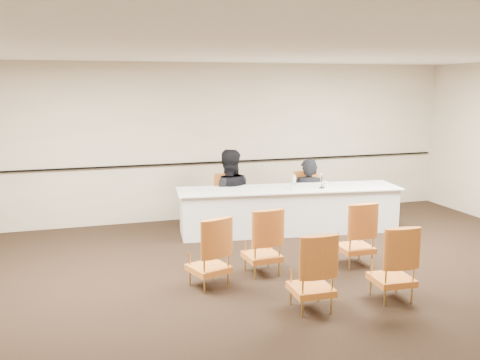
{
  "coord_description": "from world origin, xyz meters",
  "views": [
    {
      "loc": [
        -2.56,
        -5.99,
        2.62
      ],
      "look_at": [
        0.12,
        2.6,
        0.98
      ],
      "focal_mm": 40.0,
      "sensor_mm": 36.0,
      "label": 1
    }
  ],
  "objects_px": {
    "panelist_main": "(308,204)",
    "aud_chair_front_mid": "(262,241)",
    "water_bottle": "(294,181)",
    "coffee_cup": "(325,185)",
    "panel_table": "(289,210)",
    "microphone": "(322,181)",
    "panelist_main_chair": "(308,198)",
    "panelist_second": "(228,199)",
    "aud_chair_front_left": "(209,251)",
    "aud_chair_front_right": "(355,233)",
    "drinking_glass": "(293,187)",
    "aud_chair_back_mid": "(311,271)",
    "panelist_second_chair": "(228,201)",
    "aud_chair_back_right": "(392,262)"
  },
  "relations": [
    {
      "from": "aud_chair_front_mid",
      "to": "panel_table",
      "type": "bearing_deg",
      "value": 53.95
    },
    {
      "from": "panelist_main",
      "to": "drinking_glass",
      "type": "distance_m",
      "value": 0.99
    },
    {
      "from": "panelist_second_chair",
      "to": "coffee_cup",
      "type": "distance_m",
      "value": 1.8
    },
    {
      "from": "aud_chair_front_right",
      "to": "panelist_second_chair",
      "type": "bearing_deg",
      "value": 114.35
    },
    {
      "from": "panelist_main",
      "to": "aud_chair_front_left",
      "type": "height_order",
      "value": "panelist_main"
    },
    {
      "from": "aud_chair_front_mid",
      "to": "aud_chair_front_left",
      "type": "bearing_deg",
      "value": -166.91
    },
    {
      "from": "panelist_main",
      "to": "aud_chair_front_right",
      "type": "xyz_separation_m",
      "value": [
        -0.36,
        -2.43,
        0.12
      ]
    },
    {
      "from": "panelist_main",
      "to": "aud_chair_front_left",
      "type": "distance_m",
      "value": 3.7
    },
    {
      "from": "panelist_main_chair",
      "to": "aud_chair_back_mid",
      "type": "relative_size",
      "value": 1.0
    },
    {
      "from": "panelist_second",
      "to": "panelist_second_chair",
      "type": "relative_size",
      "value": 1.96
    },
    {
      "from": "microphone",
      "to": "aud_chair_back_mid",
      "type": "xyz_separation_m",
      "value": [
        -1.56,
        -2.97,
        -0.44
      ]
    },
    {
      "from": "water_bottle",
      "to": "drinking_glass",
      "type": "bearing_deg",
      "value": -120.53
    },
    {
      "from": "panelist_second",
      "to": "aud_chair_front_right",
      "type": "bearing_deg",
      "value": 123.42
    },
    {
      "from": "aud_chair_front_left",
      "to": "panelist_main_chair",
      "type": "bearing_deg",
      "value": 27.03
    },
    {
      "from": "panelist_main_chair",
      "to": "aud_chair_front_left",
      "type": "height_order",
      "value": "same"
    },
    {
      "from": "water_bottle",
      "to": "aud_chair_front_right",
      "type": "height_order",
      "value": "water_bottle"
    },
    {
      "from": "coffee_cup",
      "to": "aud_chair_back_mid",
      "type": "xyz_separation_m",
      "value": [
        -1.65,
        -3.0,
        -0.37
      ]
    },
    {
      "from": "panelist_second_chair",
      "to": "panelist_main",
      "type": "bearing_deg",
      "value": 0.0
    },
    {
      "from": "panel_table",
      "to": "panelist_second_chair",
      "type": "height_order",
      "value": "panelist_second_chair"
    },
    {
      "from": "panelist_second_chair",
      "to": "aud_chair_front_mid",
      "type": "distance_m",
      "value": 2.59
    },
    {
      "from": "panelist_main",
      "to": "aud_chair_front_left",
      "type": "xyz_separation_m",
      "value": [
        -2.6,
        -2.64,
        0.12
      ]
    },
    {
      "from": "aud_chair_front_mid",
      "to": "aud_chair_front_right",
      "type": "bearing_deg",
      "value": -5.83
    },
    {
      "from": "panelist_main_chair",
      "to": "panelist_second",
      "type": "relative_size",
      "value": 0.51
    },
    {
      "from": "water_bottle",
      "to": "aud_chair_front_right",
      "type": "bearing_deg",
      "value": -85.3
    },
    {
      "from": "panelist_second",
      "to": "coffee_cup",
      "type": "relative_size",
      "value": 15.56
    },
    {
      "from": "panelist_main_chair",
      "to": "coffee_cup",
      "type": "height_order",
      "value": "panelist_main_chair"
    },
    {
      "from": "panelist_main",
      "to": "panelist_second_chair",
      "type": "bearing_deg",
      "value": 19.89
    },
    {
      "from": "panel_table",
      "to": "panelist_main",
      "type": "relative_size",
      "value": 2.26
    },
    {
      "from": "panelist_second",
      "to": "microphone",
      "type": "height_order",
      "value": "panelist_second"
    },
    {
      "from": "panelist_second_chair",
      "to": "aud_chair_front_right",
      "type": "relative_size",
      "value": 1.0
    },
    {
      "from": "panelist_main",
      "to": "panelist_second_chair",
      "type": "xyz_separation_m",
      "value": [
        -1.52,
        0.19,
        0.12
      ]
    },
    {
      "from": "panelist_main",
      "to": "aud_chair_front_mid",
      "type": "relative_size",
      "value": 1.83
    },
    {
      "from": "aud_chair_front_mid",
      "to": "panelist_main",
      "type": "bearing_deg",
      "value": 49.42
    },
    {
      "from": "water_bottle",
      "to": "coffee_cup",
      "type": "distance_m",
      "value": 0.55
    },
    {
      "from": "microphone",
      "to": "coffee_cup",
      "type": "distance_m",
      "value": 0.11
    },
    {
      "from": "panel_table",
      "to": "microphone",
      "type": "relative_size",
      "value": 15.55
    },
    {
      "from": "aud_chair_back_mid",
      "to": "water_bottle",
      "type": "bearing_deg",
      "value": 71.88
    },
    {
      "from": "aud_chair_back_right",
      "to": "aud_chair_front_mid",
      "type": "bearing_deg",
      "value": 136.53
    },
    {
      "from": "aud_chair_front_mid",
      "to": "aud_chair_back_mid",
      "type": "xyz_separation_m",
      "value": [
        0.14,
        -1.3,
        0.0
      ]
    },
    {
      "from": "coffee_cup",
      "to": "panel_table",
      "type": "bearing_deg",
      "value": 164.11
    },
    {
      "from": "aud_chair_front_left",
      "to": "aud_chair_back_mid",
      "type": "height_order",
      "value": "same"
    },
    {
      "from": "panelist_main",
      "to": "aud_chair_front_mid",
      "type": "bearing_deg",
      "value": 80.47
    },
    {
      "from": "panelist_second",
      "to": "aud_chair_front_left",
      "type": "bearing_deg",
      "value": 78.6
    },
    {
      "from": "microphone",
      "to": "panelist_main_chair",
      "type": "bearing_deg",
      "value": 104.71
    },
    {
      "from": "panelist_main_chair",
      "to": "panelist_second",
      "type": "bearing_deg",
      "value": -180.0
    },
    {
      "from": "coffee_cup",
      "to": "aud_chair_back_mid",
      "type": "height_order",
      "value": "aud_chair_back_mid"
    },
    {
      "from": "aud_chair_front_mid",
      "to": "panelist_second",
      "type": "bearing_deg",
      "value": 80.35
    },
    {
      "from": "panelist_main",
      "to": "aud_chair_back_mid",
      "type": "relative_size",
      "value": 1.83
    },
    {
      "from": "panel_table",
      "to": "aud_chair_front_left",
      "type": "relative_size",
      "value": 4.15
    },
    {
      "from": "panel_table",
      "to": "panelist_main_chair",
      "type": "xyz_separation_m",
      "value": [
        0.6,
        0.51,
        0.08
      ]
    }
  ]
}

